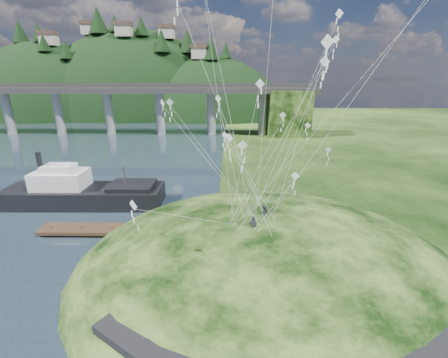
{
  "coord_description": "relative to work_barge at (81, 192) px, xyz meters",
  "views": [
    {
      "loc": [
        4.5,
        -21.48,
        16.19
      ],
      "look_at": [
        4.0,
        6.0,
        7.0
      ],
      "focal_mm": 24.0,
      "sensor_mm": 36.0,
      "label": 1
    }
  ],
  "objects": [
    {
      "name": "ground",
      "position": [
        15.37,
        -15.71,
        -1.82
      ],
      "size": [
        320.0,
        320.0,
        0.0
      ],
      "primitive_type": "plane",
      "color": "black",
      "rests_on": "ground"
    },
    {
      "name": "grass_hill",
      "position": [
        23.37,
        -13.71,
        -3.32
      ],
      "size": [
        36.0,
        32.0,
        13.0
      ],
      "color": "black",
      "rests_on": "ground"
    },
    {
      "name": "bridge",
      "position": [
        -11.09,
        54.35,
        7.89
      ],
      "size": [
        160.0,
        11.0,
        15.0
      ],
      "color": "#2D2B2B",
      "rests_on": "ground"
    },
    {
      "name": "far_ridge",
      "position": [
        -28.21,
        106.46,
        -9.25
      ],
      "size": [
        153.0,
        70.0,
        94.5
      ],
      "color": "black",
      "rests_on": "ground"
    },
    {
      "name": "work_barge",
      "position": [
        0.0,
        0.0,
        0.0
      ],
      "size": [
        20.83,
        6.0,
        7.26
      ],
      "color": "black",
      "rests_on": "ground"
    },
    {
      "name": "wooden_dock",
      "position": [
        6.97,
        -7.93,
        -1.33
      ],
      "size": [
        15.61,
        2.54,
        1.11
      ],
      "color": "#352215",
      "rests_on": "ground"
    },
    {
      "name": "kite_flyers",
      "position": [
        22.44,
        -14.24,
        4.01
      ],
      "size": [
        2.0,
        3.07,
        1.87
      ],
      "color": "#22232E",
      "rests_on": "ground"
    },
    {
      "name": "kite_swarm",
      "position": [
        22.53,
        -13.08,
        15.02
      ],
      "size": [
        20.64,
        17.25,
        19.88
      ],
      "color": "white",
      "rests_on": "ground"
    }
  ]
}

